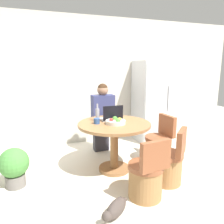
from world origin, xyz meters
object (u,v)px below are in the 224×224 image
Objects in this scene: fruit_bowl at (116,122)px; bottle at (98,114)px; chair_near_camera at (146,178)px; cat at (116,209)px; dining_table at (114,135)px; chair_right_side at (159,146)px; person_seated at (102,116)px; refrigerator at (151,101)px; laptop at (111,117)px; chair_near_right_corner at (168,165)px; potted_plant at (14,166)px.

bottle is (-0.21, 0.25, 0.07)m from fruit_bowl.
chair_near_camera reaches higher than cat.
chair_right_side is at bearing 3.79° from dining_table.
fruit_bowl is at bearing 86.40° from person_seated.
bottle reaches higher than dining_table.
refrigerator is 1.58m from laptop.
chair_near_right_corner is at bearing -45.97° from bottle.
person_seated is at bearing 65.90° from bottle.
chair_near_right_corner is 1.00× the size of chair_right_side.
chair_near_camera is 1.76m from potted_plant.
person_seated is at bearing -112.54° from chair_near_right_corner.
potted_plant is at bearing 179.20° from dining_table.
laptop is at bearing -147.59° from cat.
dining_table is 1.38× the size of chair_near_right_corner.
laptop is (-0.03, -0.59, 0.11)m from person_seated.
potted_plant is at bearing 6.21° from laptop.
refrigerator is 1.29m from person_seated.
dining_table is 0.89m from chair_right_side.
laptop is (0.02, 0.18, 0.25)m from dining_table.
fruit_bowl is 0.73× the size of cat.
bottle is at bearing -3.74° from laptop.
bottle is 0.51× the size of potted_plant.
dining_table is 0.89m from chair_near_camera.
chair_near_right_corner is at bearing 125.01° from laptop.
refrigerator is at bearing 41.11° from dining_table.
cat is (-0.48, -0.20, -0.17)m from chair_near_camera.
dining_table is 1.19m from cat.
dining_table is 1.38× the size of chair_near_camera.
laptop is 1.11× the size of fruit_bowl.
cat is at bearing 72.06° from laptop.
cat is at bearing 76.71° from person_seated.
refrigerator is at bearing 42.49° from fruit_bowl.
dining_table is 0.41m from bottle.
chair_near_right_corner is at bearing 110.53° from person_seated.
potted_plant is (-2.72, -1.10, -0.56)m from refrigerator.
dining_table is at bearing -43.13° from bottle.
bottle is 1.46m from cat.
chair_near_camera is 0.95m from fruit_bowl.
chair_right_side is (0.73, 0.89, 0.00)m from chair_near_camera.
laptop is at bearing -102.33° from chair_right_side.
fruit_bowl is 1.26m from cat.
potted_plant is at bearing 177.02° from fruit_bowl.
chair_right_side is 2.43× the size of laptop.
chair_right_side is at bearing -177.74° from cat.
chair_near_right_corner is (-0.71, -1.73, -0.59)m from refrigerator.
laptop is 0.23m from bottle.
cat is 1.51m from potted_plant.
chair_near_camera is at bearing 162.75° from cat.
dining_table is 2.02× the size of potted_plant.
person_seated is 2.40× the size of potted_plant.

